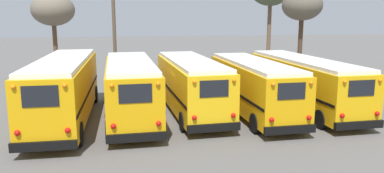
{
  "coord_description": "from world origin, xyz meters",
  "views": [
    {
      "loc": [
        -3.5,
        -19.71,
        5.43
      ],
      "look_at": [
        0.0,
        0.17,
        1.58
      ],
      "focal_mm": 35.0,
      "sensor_mm": 36.0,
      "label": 1
    }
  ],
  "objects_px": {
    "school_bus_3": "(253,85)",
    "school_bus_4": "(303,81)",
    "school_bus_2": "(191,84)",
    "bare_tree_1": "(53,11)",
    "utility_pole": "(114,29)",
    "school_bus_1": "(131,88)",
    "school_bus_0": "(65,87)",
    "bare_tree_0": "(302,7)"
  },
  "relations": [
    {
      "from": "utility_pole",
      "to": "school_bus_2",
      "type": "bearing_deg",
      "value": -65.43
    },
    {
      "from": "utility_pole",
      "to": "bare_tree_1",
      "type": "relative_size",
      "value": 1.19
    },
    {
      "from": "school_bus_1",
      "to": "school_bus_2",
      "type": "distance_m",
      "value": 3.42
    },
    {
      "from": "school_bus_3",
      "to": "school_bus_4",
      "type": "relative_size",
      "value": 0.87
    },
    {
      "from": "school_bus_0",
      "to": "school_bus_2",
      "type": "relative_size",
      "value": 1.13
    },
    {
      "from": "school_bus_1",
      "to": "bare_tree_0",
      "type": "relative_size",
      "value": 1.3
    },
    {
      "from": "school_bus_2",
      "to": "school_bus_3",
      "type": "distance_m",
      "value": 3.46
    },
    {
      "from": "school_bus_3",
      "to": "school_bus_2",
      "type": "bearing_deg",
      "value": 165.05
    },
    {
      "from": "school_bus_1",
      "to": "utility_pole",
      "type": "bearing_deg",
      "value": 95.7
    },
    {
      "from": "utility_pole",
      "to": "bare_tree_1",
      "type": "height_order",
      "value": "utility_pole"
    },
    {
      "from": "bare_tree_1",
      "to": "school_bus_0",
      "type": "bearing_deg",
      "value": -78.56
    },
    {
      "from": "school_bus_1",
      "to": "school_bus_2",
      "type": "xyz_separation_m",
      "value": [
        3.34,
        0.75,
        -0.04
      ]
    },
    {
      "from": "school_bus_2",
      "to": "school_bus_4",
      "type": "xyz_separation_m",
      "value": [
        6.68,
        -0.1,
        -0.04
      ]
    },
    {
      "from": "school_bus_0",
      "to": "school_bus_1",
      "type": "height_order",
      "value": "school_bus_0"
    },
    {
      "from": "school_bus_4",
      "to": "school_bus_1",
      "type": "bearing_deg",
      "value": -176.29
    },
    {
      "from": "bare_tree_1",
      "to": "bare_tree_0",
      "type": "bearing_deg",
      "value": -10.77
    },
    {
      "from": "bare_tree_0",
      "to": "school_bus_2",
      "type": "bearing_deg",
      "value": -141.89
    },
    {
      "from": "school_bus_1",
      "to": "bare_tree_0",
      "type": "height_order",
      "value": "bare_tree_0"
    },
    {
      "from": "school_bus_2",
      "to": "bare_tree_1",
      "type": "bearing_deg",
      "value": 127.66
    },
    {
      "from": "utility_pole",
      "to": "bare_tree_1",
      "type": "bearing_deg",
      "value": 153.72
    },
    {
      "from": "school_bus_1",
      "to": "school_bus_4",
      "type": "bearing_deg",
      "value": 3.71
    },
    {
      "from": "school_bus_2",
      "to": "utility_pole",
      "type": "height_order",
      "value": "utility_pole"
    },
    {
      "from": "school_bus_2",
      "to": "school_bus_4",
      "type": "bearing_deg",
      "value": -0.83
    },
    {
      "from": "school_bus_4",
      "to": "bare_tree_0",
      "type": "height_order",
      "value": "bare_tree_0"
    },
    {
      "from": "school_bus_0",
      "to": "utility_pole",
      "type": "bearing_deg",
      "value": 77.19
    },
    {
      "from": "school_bus_2",
      "to": "bare_tree_0",
      "type": "height_order",
      "value": "bare_tree_0"
    },
    {
      "from": "school_bus_0",
      "to": "school_bus_3",
      "type": "height_order",
      "value": "school_bus_0"
    },
    {
      "from": "school_bus_1",
      "to": "school_bus_3",
      "type": "relative_size",
      "value": 1.01
    },
    {
      "from": "school_bus_0",
      "to": "school_bus_3",
      "type": "relative_size",
      "value": 1.14
    },
    {
      "from": "school_bus_0",
      "to": "school_bus_4",
      "type": "bearing_deg",
      "value": 2.23
    },
    {
      "from": "school_bus_1",
      "to": "school_bus_0",
      "type": "bearing_deg",
      "value": 177.78
    },
    {
      "from": "bare_tree_1",
      "to": "school_bus_2",
      "type": "bearing_deg",
      "value": -52.34
    },
    {
      "from": "school_bus_3",
      "to": "bare_tree_0",
      "type": "distance_m",
      "value": 12.4
    },
    {
      "from": "school_bus_3",
      "to": "school_bus_0",
      "type": "bearing_deg",
      "value": 178.43
    },
    {
      "from": "school_bus_3",
      "to": "bare_tree_0",
      "type": "xyz_separation_m",
      "value": [
        7.12,
        9.1,
        4.5
      ]
    },
    {
      "from": "school_bus_0",
      "to": "bare_tree_0",
      "type": "distance_m",
      "value": 19.77
    },
    {
      "from": "utility_pole",
      "to": "bare_tree_0",
      "type": "distance_m",
      "value": 14.99
    },
    {
      "from": "school_bus_1",
      "to": "utility_pole",
      "type": "height_order",
      "value": "utility_pole"
    },
    {
      "from": "school_bus_2",
      "to": "bare_tree_0",
      "type": "relative_size",
      "value": 1.31
    },
    {
      "from": "bare_tree_0",
      "to": "bare_tree_1",
      "type": "bearing_deg",
      "value": 169.23
    },
    {
      "from": "school_bus_0",
      "to": "school_bus_1",
      "type": "relative_size",
      "value": 1.13
    },
    {
      "from": "school_bus_3",
      "to": "bare_tree_1",
      "type": "distance_m",
      "value": 18.45
    }
  ]
}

